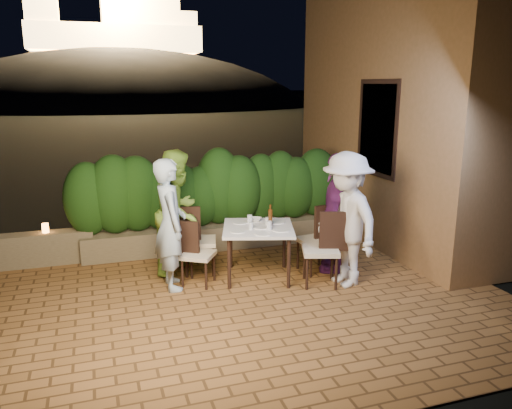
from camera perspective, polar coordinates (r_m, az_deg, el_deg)
name	(u,v)px	position (r m, az deg, el deg)	size (l,w,h in m)	color
ground	(238,305)	(6.43, -2.04, -11.41)	(400.00, 400.00, 0.00)	black
terrace_floor	(228,294)	(6.89, -3.21, -10.14)	(7.00, 6.00, 0.15)	brown
building_wall	(404,96)	(9.21, 16.59, 11.83)	(1.60, 5.00, 5.00)	olive
window_pane	(379,128)	(8.39, 13.86, 8.45)	(0.08, 1.00, 1.40)	black
window_frame	(378,128)	(8.39, 13.80, 8.45)	(0.06, 1.15, 1.55)	black
planter	(212,236)	(8.48, -5.08, -3.57)	(4.20, 0.55, 0.40)	brown
hedge	(211,192)	(8.29, -5.19, 1.38)	(4.00, 0.70, 1.10)	#183C10
parapet	(17,251)	(8.36, -25.62, -4.81)	(2.20, 0.30, 0.50)	brown
hill	(122,138)	(66.04, -15.05, 7.34)	(52.00, 40.00, 22.00)	black
fortress	(115,17)	(66.16, -15.86, 19.91)	(26.00, 8.00, 8.00)	#FFCC7A
dining_table	(258,252)	(7.10, 0.25, -5.48)	(0.97, 0.97, 0.75)	white
plate_nw	(238,231)	(6.76, -2.09, -3.09)	(0.20, 0.20, 0.01)	white
plate_sw	(240,223)	(7.19, -1.84, -2.08)	(0.21, 0.21, 0.01)	white
plate_ne	(281,230)	(6.83, 2.90, -2.92)	(0.24, 0.24, 0.01)	white
plate_se	(277,222)	(7.22, 2.42, -2.00)	(0.24, 0.24, 0.01)	white
plate_centre	(261,227)	(6.95, 0.57, -2.61)	(0.23, 0.23, 0.01)	white
plate_front	(263,234)	(6.65, 0.80, -3.38)	(0.22, 0.22, 0.01)	white
glass_nw	(251,226)	(6.87, -0.59, -2.43)	(0.06, 0.06, 0.10)	silver
glass_sw	(250,219)	(7.16, -0.73, -1.66)	(0.07, 0.07, 0.12)	silver
glass_ne	(269,225)	(6.85, 1.51, -2.40)	(0.07, 0.07, 0.12)	silver
glass_se	(267,221)	(7.10, 1.30, -1.87)	(0.06, 0.06, 0.10)	silver
beer_bottle	(270,215)	(7.01, 1.65, -1.22)	(0.06, 0.06, 0.31)	#47240B
bowl	(255,219)	(7.29, -0.09, -1.71)	(0.18, 0.18, 0.04)	white
chair_left_front	(198,253)	(6.89, -6.64, -5.57)	(0.41, 0.41, 0.89)	black
chair_left_back	(200,240)	(7.30, -6.46, -4.03)	(0.46, 0.46, 1.00)	black
chair_right_front	(320,249)	(6.87, 7.38, -5.01)	(0.48, 0.48, 1.03)	black
chair_right_back	(316,239)	(7.35, 6.84, -3.93)	(0.46, 0.46, 0.99)	black
diner_blue	(170,224)	(6.72, -9.77, -2.25)	(0.65, 0.42, 1.77)	#A2BDD1
diner_green	(179,212)	(7.29, -8.82, -0.82)	(0.88, 0.68, 1.80)	#8DC23C
diner_white	(346,220)	(6.82, 10.28, -1.73)	(1.19, 0.68, 1.84)	silver
diner_purple	(336,213)	(7.34, 9.16, -0.94)	(1.03, 0.43, 1.75)	#64236A
parapet_lamp	(45,228)	(8.22, -22.94, -2.50)	(0.10, 0.10, 0.14)	orange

